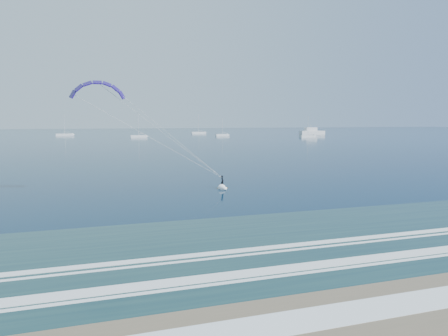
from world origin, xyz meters
TOP-DOWN VIEW (x-y plane):
  - ground at (0.00, 0.00)m, footprint 900.00×900.00m
  - kitesurfer_rig at (-1.32, 32.74)m, footprint 20.31×4.92m
  - motor_yacht at (120.69, 211.23)m, footprint 16.36×4.36m
  - sailboat_2 at (-28.27, 239.10)m, footprint 9.73×2.40m
  - sailboat_3 at (11.21, 199.84)m, footprint 8.50×2.40m
  - sailboat_4 at (56.32, 251.21)m, footprint 9.98×2.40m
  - sailboat_5 at (58.95, 204.56)m, footprint 7.66×2.40m
  - sailboat_6 at (95.98, 172.00)m, footprint 8.39×2.40m

SIDE VIEW (x-z plane):
  - ground at x=0.00m, z-range 0.00..0.00m
  - sailboat_5 at x=58.95m, z-range -4.62..5.97m
  - sailboat_6 at x=95.98m, z-range -5.03..6.38m
  - sailboat_3 at x=11.21m, z-range -5.23..6.59m
  - sailboat_2 at x=-28.27m, z-range -5.80..7.18m
  - sailboat_4 at x=56.32m, z-range -6.00..7.39m
  - motor_yacht at x=120.69m, z-range -1.51..5.07m
  - kitesurfer_rig at x=-1.32m, z-range 0.24..14.63m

